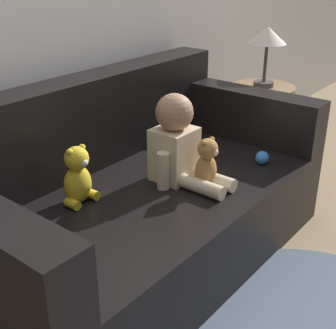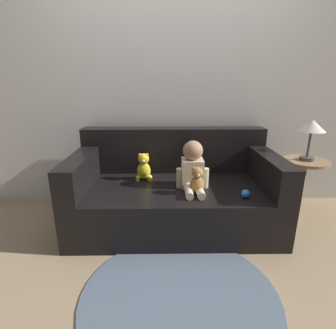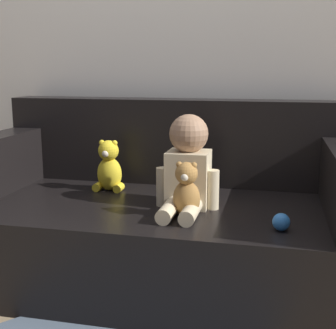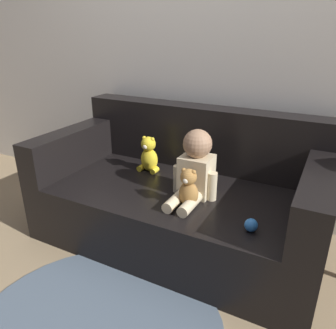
# 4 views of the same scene
# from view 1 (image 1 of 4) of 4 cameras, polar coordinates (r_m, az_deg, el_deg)

# --- Properties ---
(ground_plane) EXTENTS (12.00, 12.00, 0.00)m
(ground_plane) POSITION_cam_1_polar(r_m,az_deg,el_deg) (2.25, -2.54, -11.36)
(ground_plane) COLOR #9E8460
(couch) EXTENTS (1.73, 0.91, 0.81)m
(couch) POSITION_cam_1_polar(r_m,az_deg,el_deg) (2.13, -3.90, -4.45)
(couch) COLOR black
(couch) RESTS_ON ground_plane
(person_baby) EXTENTS (0.27, 0.37, 0.39)m
(person_baby) POSITION_cam_1_polar(r_m,az_deg,el_deg) (2.04, 1.27, 2.41)
(person_baby) COLOR beige
(person_baby) RESTS_ON couch
(teddy_bear_brown) EXTENTS (0.11, 0.10, 0.22)m
(teddy_bear_brown) POSITION_cam_1_polar(r_m,az_deg,el_deg) (2.01, 4.71, 0.17)
(teddy_bear_brown) COLOR #AD7A3D
(teddy_bear_brown) RESTS_ON couch
(plush_toy_side) EXTENTS (0.14, 0.11, 0.25)m
(plush_toy_side) POSITION_cam_1_polar(r_m,az_deg,el_deg) (1.91, -10.94, -1.46)
(plush_toy_side) COLOR yellow
(plush_toy_side) RESTS_ON couch
(toy_ball) EXTENTS (0.06, 0.06, 0.06)m
(toy_ball) POSITION_cam_1_polar(r_m,az_deg,el_deg) (2.29, 11.42, 0.83)
(toy_ball) COLOR #337FDB
(toy_ball) RESTS_ON couch
(side_table) EXTENTS (0.38, 0.38, 0.93)m
(side_table) POSITION_cam_1_polar(r_m,az_deg,el_deg) (2.88, 11.74, 11.49)
(side_table) COLOR #93704C
(side_table) RESTS_ON ground_plane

